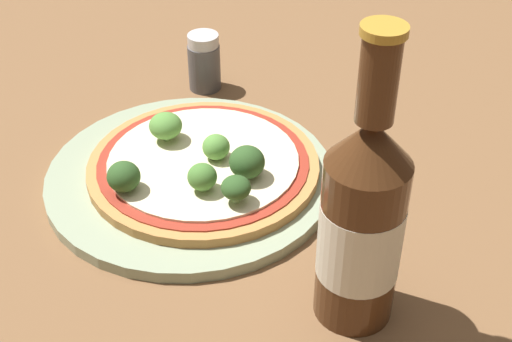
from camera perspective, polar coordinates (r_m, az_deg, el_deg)
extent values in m
plane|color=brown|center=(0.73, -5.79, 0.58)|extent=(3.00, 3.00, 0.00)
cylinder|color=#93A384|center=(0.70, -5.27, -0.44)|extent=(0.28, 0.28, 0.01)
cylinder|color=#B77F42|center=(0.69, -4.22, 0.38)|extent=(0.22, 0.22, 0.01)
cylinder|color=maroon|center=(0.69, -4.24, 0.77)|extent=(0.20, 0.20, 0.00)
cylinder|color=beige|center=(0.69, -4.24, 0.85)|extent=(0.18, 0.18, 0.00)
cylinder|color=#89A866|center=(0.66, -10.43, -1.22)|extent=(0.01, 0.01, 0.01)
ellipsoid|color=#2D5123|center=(0.65, -10.54, -0.44)|extent=(0.03, 0.03, 0.03)
cylinder|color=#89A866|center=(0.66, -0.72, -0.15)|extent=(0.01, 0.01, 0.01)
ellipsoid|color=#2D5123|center=(0.65, -0.73, 0.72)|extent=(0.03, 0.03, 0.03)
cylinder|color=#89A866|center=(0.69, -3.18, 1.26)|extent=(0.01, 0.01, 0.01)
ellipsoid|color=#568E3D|center=(0.68, -3.21, 1.94)|extent=(0.03, 0.03, 0.02)
cylinder|color=#89A866|center=(0.63, -1.60, -2.10)|extent=(0.01, 0.01, 0.01)
ellipsoid|color=#2D5123|center=(0.62, -1.61, -1.33)|extent=(0.03, 0.03, 0.02)
cylinder|color=#89A866|center=(0.71, -7.23, 2.76)|extent=(0.01, 0.01, 0.01)
ellipsoid|color=#568E3D|center=(0.71, -7.30, 3.55)|extent=(0.03, 0.03, 0.03)
cylinder|color=#89A866|center=(0.65, -4.28, -1.23)|extent=(0.01, 0.01, 0.01)
ellipsoid|color=#477A33|center=(0.64, -4.32, -0.46)|extent=(0.03, 0.03, 0.02)
cylinder|color=#472814|center=(0.53, 8.28, -5.59)|extent=(0.06, 0.06, 0.14)
cylinder|color=beige|center=(0.53, 8.31, -5.36)|extent=(0.06, 0.06, 0.06)
cone|color=#472814|center=(0.48, 9.19, 2.27)|extent=(0.06, 0.06, 0.03)
cylinder|color=#472814|center=(0.45, 9.77, 7.24)|extent=(0.03, 0.03, 0.06)
cylinder|color=#B7892D|center=(0.44, 10.23, 11.04)|extent=(0.03, 0.03, 0.01)
cylinder|color=#4C4C51|center=(0.84, -4.15, 8.30)|extent=(0.04, 0.04, 0.05)
cylinder|color=silver|center=(0.83, -4.26, 10.38)|extent=(0.04, 0.04, 0.01)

